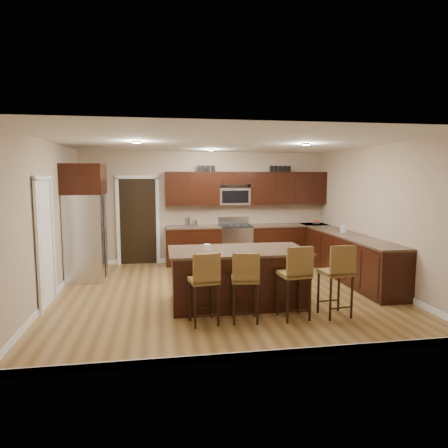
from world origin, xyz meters
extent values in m
plane|color=olive|center=(0.00, 0.00, 0.00)|extent=(6.00, 6.00, 0.00)
plane|color=silver|center=(0.00, 0.00, 2.70)|extent=(6.00, 6.00, 0.00)
plane|color=tan|center=(0.00, 2.75, 1.35)|extent=(6.00, 0.00, 6.00)
plane|color=tan|center=(-3.00, 0.00, 1.35)|extent=(0.00, 5.50, 5.50)
plane|color=tan|center=(3.00, 0.00, 1.35)|extent=(0.00, 5.50, 5.50)
cube|color=black|center=(-0.35, 2.45, 0.44)|extent=(1.30, 0.60, 0.88)
cube|color=black|center=(2.03, 2.45, 0.44)|extent=(1.94, 0.60, 0.88)
cube|color=black|center=(2.70, 0.48, 0.44)|extent=(0.60, 3.35, 0.88)
cube|color=brown|center=(-0.35, 2.45, 0.90)|extent=(1.30, 0.63, 0.04)
cube|color=brown|center=(2.03, 2.45, 0.90)|extent=(1.94, 0.63, 0.04)
cube|color=brown|center=(2.70, 0.48, 0.90)|extent=(0.63, 3.35, 0.04)
cube|color=black|center=(-0.35, 2.58, 1.82)|extent=(1.30, 0.33, 0.80)
cube|color=black|center=(2.03, 2.58, 1.82)|extent=(1.94, 0.33, 0.80)
cube|color=black|center=(0.68, 2.58, 2.07)|extent=(0.76, 0.33, 0.30)
cube|color=silver|center=(0.68, 2.45, 0.45)|extent=(0.76, 0.64, 0.90)
cube|color=black|center=(0.68, 2.45, 0.91)|extent=(0.76, 0.60, 0.03)
cube|color=black|center=(0.68, 2.15, 0.45)|extent=(0.65, 0.01, 0.45)
cube|color=silver|center=(0.68, 2.72, 1.02)|extent=(0.76, 0.05, 0.18)
cube|color=silver|center=(0.68, 2.60, 1.62)|extent=(0.76, 0.31, 0.40)
cube|color=black|center=(-1.65, 2.73, 1.03)|extent=(0.85, 0.03, 2.06)
cube|color=white|center=(-2.98, -0.30, 1.02)|extent=(0.03, 0.80, 2.04)
cube|color=black|center=(0.11, -0.72, 0.44)|extent=(2.15, 1.08, 0.88)
cube|color=brown|center=(0.11, -0.72, 0.90)|extent=(2.25, 1.19, 0.04)
cube|color=black|center=(0.11, -0.72, 0.04)|extent=(2.07, 1.00, 0.09)
cube|color=olive|center=(-0.54, -1.50, 0.63)|extent=(0.45, 0.45, 0.06)
cube|color=olive|center=(-0.51, -1.68, 0.84)|extent=(0.39, 0.10, 0.42)
cylinder|color=black|center=(-0.71, -1.67, 0.30)|extent=(0.03, 0.03, 0.60)
cylinder|color=black|center=(-0.37, -1.67, 0.30)|extent=(0.03, 0.03, 0.60)
cylinder|color=black|center=(-0.71, -1.34, 0.30)|extent=(0.03, 0.03, 0.60)
cylinder|color=black|center=(-0.37, -1.34, 0.30)|extent=(0.03, 0.03, 0.60)
cube|color=olive|center=(0.06, -1.50, 0.63)|extent=(0.43, 0.43, 0.06)
cube|color=olive|center=(0.04, -1.68, 0.83)|extent=(0.39, 0.09, 0.41)
cylinder|color=black|center=(-0.10, -1.67, 0.30)|extent=(0.03, 0.03, 0.60)
cylinder|color=black|center=(0.23, -1.67, 0.30)|extent=(0.03, 0.03, 0.60)
cylinder|color=black|center=(-0.10, -1.34, 0.30)|extent=(0.03, 0.03, 0.60)
cylinder|color=black|center=(0.23, -1.34, 0.30)|extent=(0.03, 0.03, 0.60)
cube|color=olive|center=(0.80, -1.50, 0.67)|extent=(0.46, 0.46, 0.06)
cube|color=olive|center=(0.82, -1.69, 0.89)|extent=(0.42, 0.09, 0.44)
cylinder|color=black|center=(0.62, -1.68, 0.32)|extent=(0.04, 0.04, 0.64)
cylinder|color=black|center=(0.98, -1.68, 0.32)|extent=(0.04, 0.04, 0.64)
cylinder|color=black|center=(0.62, -1.33, 0.32)|extent=(0.04, 0.04, 0.64)
cylinder|color=black|center=(0.98, -1.33, 0.32)|extent=(0.04, 0.04, 0.64)
cube|color=silver|center=(-2.62, 1.33, 0.88)|extent=(0.72, 0.88, 1.75)
cube|color=black|center=(-2.26, 1.33, 0.88)|extent=(0.01, 0.02, 1.66)
cylinder|color=silver|center=(-2.23, 1.25, 0.96)|extent=(0.02, 0.02, 0.78)
cylinder|color=silver|center=(-2.23, 1.41, 0.96)|extent=(0.02, 0.02, 0.78)
cube|color=black|center=(-2.62, 1.33, 2.05)|extent=(0.78, 0.94, 0.60)
cube|color=brown|center=(0.01, 1.45, 0.01)|extent=(1.01, 0.86, 0.01)
imported|color=silver|center=(2.75, 2.45, 0.95)|extent=(0.28, 0.28, 0.07)
imported|color=#B2B2B2|center=(2.70, 0.84, 1.03)|extent=(0.12, 0.12, 0.22)
cylinder|color=silver|center=(-0.48, 2.45, 1.03)|extent=(0.12, 0.12, 0.22)
cylinder|color=silver|center=(-0.30, 2.45, 0.99)|extent=(0.11, 0.11, 0.15)
cylinder|color=white|center=(-0.39, -0.72, 0.97)|extent=(0.10, 0.10, 0.10)
cube|color=olive|center=(1.45, -1.50, 0.67)|extent=(0.46, 0.46, 0.06)
cube|color=olive|center=(1.47, -1.69, 0.89)|extent=(0.42, 0.09, 0.44)
cylinder|color=black|center=(1.27, -1.68, 0.32)|extent=(0.04, 0.04, 0.64)
cylinder|color=black|center=(1.63, -1.68, 0.32)|extent=(0.04, 0.04, 0.64)
cylinder|color=black|center=(1.27, -1.33, 0.32)|extent=(0.04, 0.04, 0.64)
cylinder|color=black|center=(1.63, -1.33, 0.32)|extent=(0.04, 0.04, 0.64)
camera|label=1|loc=(-1.15, -7.01, 2.09)|focal=32.00mm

